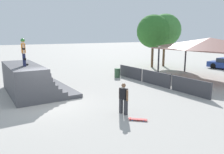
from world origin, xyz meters
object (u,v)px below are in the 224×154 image
at_px(bystander_walking, 123,97).
at_px(trash_bin, 117,73).
at_px(tree_far_back, 165,30).
at_px(skateboard_on_deck, 27,64).
at_px(tree_beside_pavilion, 153,31).
at_px(skateboard_on_ground, 137,119).
at_px(skater_on_deck, 23,50).

xyz_separation_m(bystander_walking, trash_bin, (-7.99, 4.94, -0.44)).
bearing_deg(tree_far_back, skateboard_on_deck, -74.62).
bearing_deg(trash_bin, tree_beside_pavilion, 113.63).
bearing_deg(tree_far_back, trash_bin, -70.88).
distance_m(tree_beside_pavilion, trash_bin, 8.60).
height_order(bystander_walking, tree_beside_pavilion, tree_beside_pavilion).
bearing_deg(bystander_walking, tree_beside_pavilion, -55.99).
bearing_deg(skateboard_on_ground, tree_far_back, -95.37).
distance_m(skateboard_on_deck, skateboard_on_ground, 8.34).
bearing_deg(tree_beside_pavilion, bystander_walking, -47.28).
relative_size(bystander_walking, tree_far_back, 0.24).
xyz_separation_m(skateboard_on_deck, tree_beside_pavilion, (-4.68, 15.19, 2.23)).
xyz_separation_m(skater_on_deck, bystander_walking, (5.81, 3.42, -2.07)).
distance_m(skateboard_on_deck, bystander_walking, 7.24).
xyz_separation_m(bystander_walking, tree_far_back, (-11.10, 13.90, 3.54)).
bearing_deg(bystander_walking, skateboard_on_ground, 173.99).
xyz_separation_m(skater_on_deck, trash_bin, (-2.18, 8.36, -2.51)).
bearing_deg(skateboard_on_deck, tree_far_back, 112.16).
height_order(skater_on_deck, tree_far_back, tree_far_back).
bearing_deg(tree_beside_pavilion, skateboard_on_ground, -44.60).
bearing_deg(skateboard_on_deck, tree_beside_pavilion, 113.91).
height_order(skater_on_deck, skateboard_on_ground, skater_on_deck).
xyz_separation_m(skateboard_on_deck, skateboard_on_ground, (7.44, 3.24, -1.96)).
height_order(skater_on_deck, bystander_walking, skater_on_deck).
relative_size(skater_on_deck, tree_far_back, 0.27).
bearing_deg(skater_on_deck, skateboard_on_ground, 33.69).
bearing_deg(skateboard_on_deck, skateboard_on_ground, 30.31).
bearing_deg(bystander_walking, trash_bin, -40.42).
bearing_deg(skateboard_on_ground, skater_on_deck, -19.74).
bearing_deg(bystander_walking, tree_far_back, -60.11).
bearing_deg(bystander_walking, skater_on_deck, 21.78).
relative_size(skateboard_on_deck, trash_bin, 0.99).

